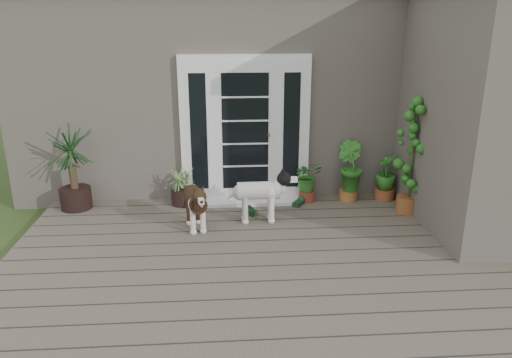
{
  "coord_description": "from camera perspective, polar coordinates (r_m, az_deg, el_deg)",
  "views": [
    {
      "loc": [
        -0.54,
        -4.48,
        2.77
      ],
      "look_at": [
        -0.1,
        1.75,
        0.7
      ],
      "focal_mm": 34.42,
      "sensor_mm": 36.0,
      "label": 1
    }
  ],
  "objects": [
    {
      "name": "house_wing",
      "position": [
        7.0,
        25.64,
        6.52
      ],
      "size": [
        1.6,
        2.4,
        3.1
      ],
      "primitive_type": "cube",
      "color": "#665E54",
      "rests_on": "ground"
    },
    {
      "name": "spider_plant",
      "position": [
        7.29,
        -8.51,
        -0.56
      ],
      "size": [
        0.77,
        0.77,
        0.63
      ],
      "primitive_type": null,
      "rotation": [
        0.0,
        0.0,
        -0.38
      ],
      "color": "#8A9C60",
      "rests_on": "deck"
    },
    {
      "name": "brindle_dog",
      "position": [
        6.42,
        -7.06,
        -3.27
      ],
      "size": [
        0.46,
        0.77,
        0.6
      ],
      "primitive_type": null,
      "rotation": [
        0.0,
        0.0,
        3.36
      ],
      "color": "#3A2415",
      "rests_on": "deck"
    },
    {
      "name": "house_main",
      "position": [
        9.22,
        -0.66,
        10.74
      ],
      "size": [
        7.4,
        4.0,
        3.1
      ],
      "primitive_type": "cube",
      "color": "#665E54",
      "rests_on": "ground"
    },
    {
      "name": "clog_right",
      "position": [
        7.29,
        5.02,
        -2.68
      ],
      "size": [
        0.28,
        0.32,
        0.09
      ],
      "primitive_type": null,
      "rotation": [
        0.0,
        0.0,
        -0.6
      ],
      "color": "#16371E",
      "rests_on": "deck"
    },
    {
      "name": "herb_b",
      "position": [
        7.5,
        10.76,
        0.06
      ],
      "size": [
        0.62,
        0.62,
        0.68
      ],
      "primitive_type": "imported",
      "rotation": [
        0.0,
        0.0,
        2.1
      ],
      "color": "#234F16",
      "rests_on": "deck"
    },
    {
      "name": "sapling",
      "position": [
        7.08,
        17.72,
        2.66
      ],
      "size": [
        0.62,
        0.62,
        1.68
      ],
      "primitive_type": null,
      "rotation": [
        0.0,
        0.0,
        0.31
      ],
      "color": "#29611B",
      "rests_on": "deck"
    },
    {
      "name": "white_dog",
      "position": [
        6.59,
        0.28,
        -2.33
      ],
      "size": [
        0.78,
        0.35,
        0.64
      ],
      "primitive_type": null,
      "rotation": [
        0.0,
        0.0,
        -1.55
      ],
      "color": "white",
      "rests_on": "deck"
    },
    {
      "name": "herb_a",
      "position": [
        7.38,
        6.0,
        -0.57
      ],
      "size": [
        0.53,
        0.53,
        0.54
      ],
      "primitive_type": "imported",
      "rotation": [
        0.0,
        0.0,
        0.3
      ],
      "color": "#1B5117",
      "rests_on": "deck"
    },
    {
      "name": "yucca",
      "position": [
        7.43,
        -20.57,
        1.17
      ],
      "size": [
        0.88,
        0.88,
        1.21
      ],
      "primitive_type": null,
      "rotation": [
        0.0,
        0.0,
        0.05
      ],
      "color": "#103219",
      "rests_on": "deck"
    },
    {
      "name": "deck",
      "position": [
        5.6,
        2.03,
        -10.58
      ],
      "size": [
        6.2,
        4.6,
        0.12
      ],
      "primitive_type": "cube",
      "color": "#6B5B4C",
      "rests_on": "ground"
    },
    {
      "name": "herb_c",
      "position": [
        7.67,
        14.79,
        -0.25
      ],
      "size": [
        0.4,
        0.4,
        0.57
      ],
      "primitive_type": "imported",
      "rotation": [
        0.0,
        0.0,
        4.6
      ],
      "color": "#1F5117",
      "rests_on": "deck"
    },
    {
      "name": "clog_left",
      "position": [
        6.94,
        -0.61,
        -3.71
      ],
      "size": [
        0.23,
        0.31,
        0.08
      ],
      "primitive_type": null,
      "rotation": [
        0.0,
        0.0,
        0.39
      ],
      "color": "#15341A",
      "rests_on": "deck"
    },
    {
      "name": "door_unit",
      "position": [
        7.26,
        -1.27,
        5.81
      ],
      "size": [
        1.9,
        0.14,
        2.15
      ],
      "primitive_type": "cube",
      "color": "white",
      "rests_on": "deck"
    },
    {
      "name": "door_step",
      "position": [
        7.37,
        -1.13,
        -2.53
      ],
      "size": [
        1.6,
        0.4,
        0.05
      ],
      "primitive_type": "cube",
      "color": "white",
      "rests_on": "deck"
    }
  ]
}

